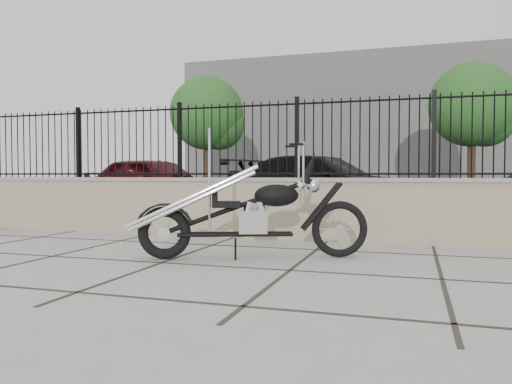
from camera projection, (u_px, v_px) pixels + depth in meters
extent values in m
plane|color=#99968E|center=(162.00, 263.00, 5.68)|extent=(90.00, 90.00, 0.00)
plane|color=black|center=(332.00, 203.00, 17.59)|extent=(30.00, 30.00, 0.00)
cube|color=gray|center=(236.00, 207.00, 8.04)|extent=(14.00, 0.36, 0.96)
cube|color=black|center=(236.00, 140.00, 8.01)|extent=(14.00, 0.08, 1.20)
cube|color=beige|center=(368.00, 126.00, 30.79)|extent=(22.00, 6.00, 8.00)
imported|color=#43090E|center=(154.00, 184.00, 13.78)|extent=(4.77, 2.85, 1.52)
imported|color=black|center=(322.00, 185.00, 12.22)|extent=(5.51, 3.56, 1.49)
cylinder|color=#0B30B1|center=(177.00, 201.00, 11.03)|extent=(0.11, 0.11, 0.86)
cylinder|color=#0C3DBF|center=(444.00, 207.00, 8.64)|extent=(0.13, 0.13, 0.90)
cylinder|color=#382619|center=(207.00, 162.00, 22.88)|extent=(0.31, 0.31, 3.15)
sphere|color=#346425|center=(207.00, 110.00, 22.80)|extent=(3.36, 3.36, 3.36)
cylinder|color=#382619|center=(471.00, 161.00, 19.55)|extent=(0.31, 0.31, 3.09)
sphere|color=#2E5A21|center=(472.00, 100.00, 19.47)|extent=(3.29, 3.29, 3.29)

